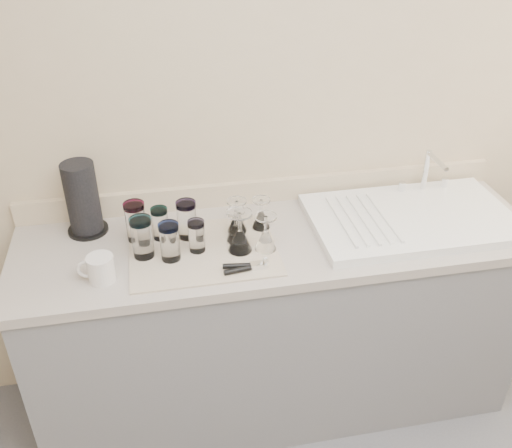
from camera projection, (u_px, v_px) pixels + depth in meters
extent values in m
cube|color=tan|center=(265.00, 124.00, 2.30)|extent=(3.50, 0.04, 2.50)
cube|color=slate|center=(277.00, 326.00, 2.49)|extent=(2.00, 0.60, 0.86)
cube|color=gray|center=(279.00, 240.00, 2.25)|extent=(2.06, 0.62, 0.04)
cube|color=white|center=(411.00, 218.00, 2.32)|extent=(0.82, 0.50, 0.03)
cylinder|color=silver|center=(426.00, 170.00, 2.45)|extent=(0.02, 0.02, 0.18)
cylinder|color=silver|center=(437.00, 161.00, 2.34)|extent=(0.02, 0.16, 0.02)
cylinder|color=silver|center=(402.00, 186.00, 2.47)|extent=(0.03, 0.03, 0.04)
cylinder|color=silver|center=(444.00, 182.00, 2.50)|extent=(0.03, 0.03, 0.04)
cube|color=beige|center=(203.00, 251.00, 2.14)|extent=(0.55, 0.42, 0.01)
cylinder|color=white|center=(136.00, 224.00, 2.17)|extent=(0.08, 0.08, 0.14)
cylinder|color=#CC1664|center=(134.00, 206.00, 2.13)|extent=(0.08, 0.08, 0.02)
cylinder|color=white|center=(160.00, 225.00, 2.18)|extent=(0.06, 0.06, 0.11)
cylinder|color=#0E8C8B|center=(159.00, 211.00, 2.15)|extent=(0.07, 0.07, 0.02)
cylinder|color=white|center=(187.00, 222.00, 2.19)|extent=(0.07, 0.07, 0.13)
cylinder|color=#6F49B2|center=(186.00, 204.00, 2.15)|extent=(0.08, 0.08, 0.02)
cylinder|color=white|center=(142.00, 240.00, 2.08)|extent=(0.08, 0.08, 0.14)
cylinder|color=#329EB8|center=(140.00, 221.00, 2.03)|extent=(0.08, 0.08, 0.02)
cylinder|color=white|center=(170.00, 244.00, 2.06)|extent=(0.07, 0.07, 0.13)
cylinder|color=blue|center=(168.00, 227.00, 2.02)|extent=(0.07, 0.07, 0.02)
cylinder|color=white|center=(197.00, 238.00, 2.11)|extent=(0.06, 0.06, 0.11)
cylinder|color=#A092DA|center=(196.00, 223.00, 2.08)|extent=(0.06, 0.06, 0.02)
cone|color=white|center=(237.00, 223.00, 2.24)|extent=(0.08, 0.08, 0.07)
cylinder|color=white|center=(237.00, 209.00, 2.20)|extent=(0.01, 0.01, 0.06)
cylinder|color=white|center=(237.00, 202.00, 2.19)|extent=(0.08, 0.08, 0.01)
cone|color=white|center=(261.00, 220.00, 2.26)|extent=(0.07, 0.07, 0.07)
cylinder|color=white|center=(261.00, 207.00, 2.23)|extent=(0.01, 0.01, 0.05)
cylinder|color=white|center=(261.00, 200.00, 2.21)|extent=(0.07, 0.07, 0.01)
cone|color=white|center=(240.00, 240.00, 2.12)|extent=(0.09, 0.09, 0.09)
cylinder|color=white|center=(240.00, 223.00, 2.08)|extent=(0.01, 0.01, 0.07)
cylinder|color=white|center=(239.00, 213.00, 2.06)|extent=(0.09, 0.09, 0.01)
cone|color=white|center=(266.00, 240.00, 2.13)|extent=(0.08, 0.08, 0.08)
cylinder|color=white|center=(266.00, 225.00, 2.09)|extent=(0.01, 0.01, 0.06)
cylinder|color=white|center=(266.00, 217.00, 2.08)|extent=(0.08, 0.08, 0.01)
cone|color=white|center=(236.00, 233.00, 2.18)|extent=(0.07, 0.07, 0.07)
cylinder|color=white|center=(236.00, 219.00, 2.15)|extent=(0.01, 0.01, 0.05)
cylinder|color=white|center=(235.00, 212.00, 2.13)|extent=(0.07, 0.07, 0.01)
cube|color=silver|center=(259.00, 265.00, 2.04)|extent=(0.06, 0.03, 0.02)
cylinder|color=black|center=(241.00, 270.00, 2.02)|extent=(0.13, 0.04, 0.02)
cylinder|color=black|center=(240.00, 266.00, 2.04)|extent=(0.13, 0.04, 0.02)
cylinder|color=silver|center=(101.00, 269.00, 1.98)|extent=(0.10, 0.10, 0.10)
torus|color=silver|center=(87.00, 269.00, 1.97)|extent=(0.07, 0.02, 0.07)
cylinder|color=black|center=(88.00, 230.00, 2.27)|extent=(0.16, 0.16, 0.01)
cylinder|color=black|center=(82.00, 197.00, 2.19)|extent=(0.13, 0.13, 0.28)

